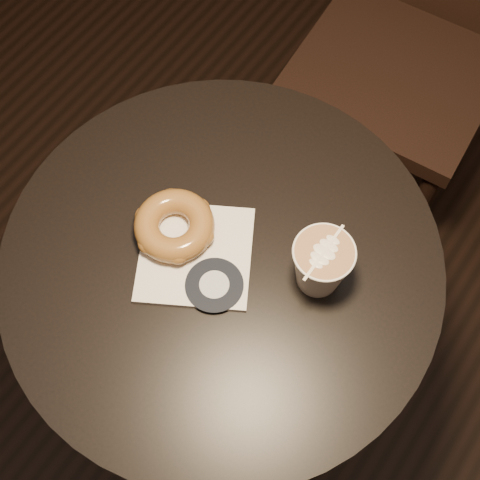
{
  "coord_description": "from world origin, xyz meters",
  "views": [
    {
      "loc": [
        0.27,
        -0.32,
        1.71
      ],
      "look_at": [
        0.01,
        0.03,
        0.79
      ],
      "focal_mm": 50.0,
      "sensor_mm": 36.0,
      "label": 1
    }
  ],
  "objects_px": {
    "doughnut": "(174,225)",
    "latte_cup": "(321,266)",
    "chair": "(428,2)",
    "pastry_bag": "(195,254)",
    "cafe_table": "(224,302)"
  },
  "relations": [
    {
      "from": "cafe_table",
      "to": "doughnut",
      "type": "distance_m",
      "value": 0.24
    },
    {
      "from": "chair",
      "to": "latte_cup",
      "type": "bearing_deg",
      "value": -81.89
    },
    {
      "from": "cafe_table",
      "to": "pastry_bag",
      "type": "relative_size",
      "value": 4.32
    },
    {
      "from": "doughnut",
      "to": "latte_cup",
      "type": "xyz_separation_m",
      "value": [
        0.23,
        0.06,
        0.02
      ]
    },
    {
      "from": "pastry_bag",
      "to": "latte_cup",
      "type": "distance_m",
      "value": 0.2
    },
    {
      "from": "latte_cup",
      "to": "chair",
      "type": "bearing_deg",
      "value": 102.75
    },
    {
      "from": "doughnut",
      "to": "latte_cup",
      "type": "distance_m",
      "value": 0.24
    },
    {
      "from": "cafe_table",
      "to": "latte_cup",
      "type": "height_order",
      "value": "latte_cup"
    },
    {
      "from": "latte_cup",
      "to": "doughnut",
      "type": "bearing_deg",
      "value": -164.02
    },
    {
      "from": "cafe_table",
      "to": "pastry_bag",
      "type": "bearing_deg",
      "value": -152.34
    },
    {
      "from": "chair",
      "to": "latte_cup",
      "type": "xyz_separation_m",
      "value": [
        0.17,
        -0.74,
        0.18
      ]
    },
    {
      "from": "chair",
      "to": "latte_cup",
      "type": "height_order",
      "value": "chair"
    },
    {
      "from": "chair",
      "to": "doughnut",
      "type": "bearing_deg",
      "value": -98.78
    },
    {
      "from": "pastry_bag",
      "to": "latte_cup",
      "type": "height_order",
      "value": "latte_cup"
    },
    {
      "from": "cafe_table",
      "to": "chair",
      "type": "xyz_separation_m",
      "value": [
        -0.03,
        0.8,
        0.07
      ]
    }
  ]
}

